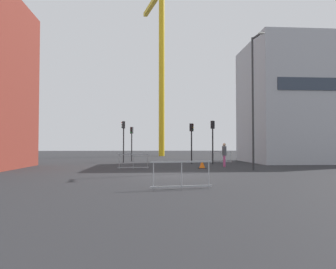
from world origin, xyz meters
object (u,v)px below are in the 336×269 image
traffic_light_far (124,135)px  traffic_light_median (192,137)px  traffic_cone_orange (202,165)px  pedestrian_walking (224,153)px  construction_crane (161,46)px  streetlamp_tall (254,94)px  traffic_light_near (132,138)px  traffic_light_verge (213,135)px

traffic_light_far → traffic_light_median: size_ratio=1.10×
traffic_cone_orange → pedestrian_walking: bearing=36.0°
construction_crane → traffic_light_median: (1.73, -21.61, -14.96)m
traffic_light_far → traffic_cone_orange: 10.53m
traffic_light_median → construction_crane: bearing=94.6°
construction_crane → streetlamp_tall: bearing=-80.4°
traffic_light_far → traffic_light_near: 2.37m
construction_crane → traffic_cone_orange: (1.73, -26.98, -17.16)m
streetlamp_tall → traffic_light_median: streetlamp_tall is taller
streetlamp_tall → pedestrian_walking: 5.55m
traffic_light_far → traffic_light_median: traffic_light_far is taller
construction_crane → pedestrian_walking: 30.53m
traffic_light_median → pedestrian_walking: bearing=-62.6°
streetlamp_tall → traffic_cone_orange: size_ratio=15.20×
traffic_light_median → traffic_cone_orange: size_ratio=6.11×
traffic_light_verge → streetlamp_tall: bearing=-78.7°
traffic_light_near → traffic_cone_orange: bearing=-61.5°
traffic_light_far → traffic_cone_orange: size_ratio=6.73×
streetlamp_tall → traffic_light_verge: 7.49m
construction_crane → traffic_light_far: (-4.57, -18.91, -14.73)m
construction_crane → traffic_light_median: construction_crane is taller
traffic_light_far → construction_crane: bearing=76.4°
streetlamp_tall → traffic_cone_orange: (-3.19, 2.10, -4.90)m
traffic_cone_orange → construction_crane: bearing=93.7°
traffic_light_far → pedestrian_walking: 10.75m
traffic_light_near → streetlamp_tall: bearing=-54.7°
traffic_light_near → traffic_cone_orange: traffic_light_near is taller
traffic_light_median → traffic_cone_orange: traffic_light_median is taller
traffic_light_far → traffic_light_verge: bearing=-22.0°
pedestrian_walking → traffic_light_verge: bearing=93.6°
streetlamp_tall → traffic_light_far: (-9.49, 10.18, -2.47)m
streetlamp_tall → traffic_light_far: bearing=133.0°
streetlamp_tall → pedestrian_walking: streetlamp_tall is taller
construction_crane → traffic_light_verge: (3.55, -22.18, -14.83)m
pedestrian_walking → traffic_cone_orange: bearing=-144.0°
traffic_light_median → traffic_light_verge: 1.91m
traffic_light_median → traffic_light_verge: size_ratio=0.95×
traffic_light_median → traffic_light_near: 7.48m
construction_crane → traffic_light_verge: size_ratio=7.01×
traffic_light_verge → pedestrian_walking: traffic_light_verge is taller
traffic_light_verge → construction_crane: bearing=99.1°
traffic_light_median → traffic_light_near: traffic_light_median is taller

